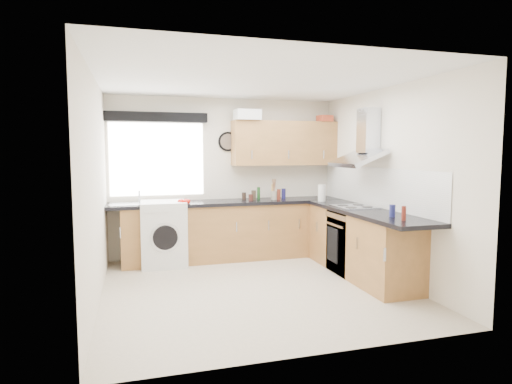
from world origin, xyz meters
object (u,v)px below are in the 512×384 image
object	(u,v)px
extractor_hood	(363,144)
upper_cabinets	(285,143)
oven	(354,242)
washing_machine	(164,233)

from	to	relation	value
extractor_hood	upper_cabinets	distance (m)	1.48
oven	extractor_hood	xyz separation A→B (m)	(0.10, -0.00, 1.34)
extractor_hood	upper_cabinets	size ratio (longest dim) A/B	0.46
upper_cabinets	oven	bearing A→B (deg)	-67.46
oven	upper_cabinets	xyz separation A→B (m)	(-0.55, 1.32, 1.38)
extractor_hood	washing_machine	xyz separation A→B (m)	(-2.60, 1.10, -1.30)
oven	extractor_hood	distance (m)	1.35
oven	upper_cabinets	world-z (taller)	upper_cabinets
oven	extractor_hood	world-z (taller)	extractor_hood
oven	washing_machine	size ratio (longest dim) A/B	0.90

